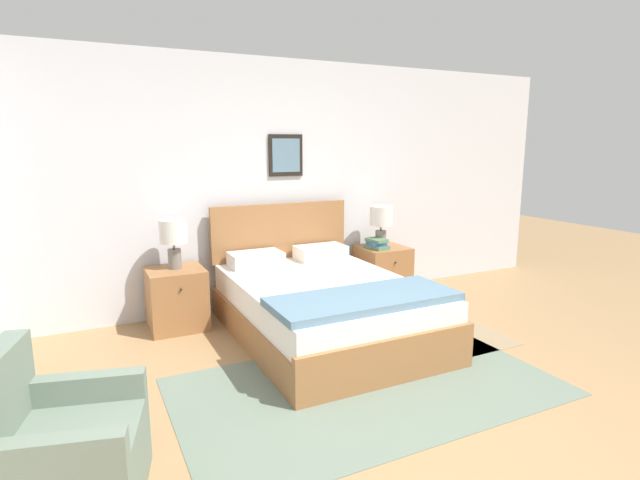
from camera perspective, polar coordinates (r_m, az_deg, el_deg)
The scene contains 13 objects.
ground_plane at distance 3.23m, azimuth 15.00°, elevation -21.85°, with size 16.00×16.00×0.00m, color #99754C.
wall_back at distance 5.36m, azimuth -5.94°, elevation 6.30°, with size 7.46×0.09×2.60m.
area_rug_main at distance 3.77m, azimuth 5.41°, elevation -16.33°, with size 2.71×1.59×0.01m.
area_rug_bedside at distance 4.98m, azimuth 14.03°, elevation -9.69°, with size 0.72×1.26×0.01m.
bed at distance 4.56m, azimuth 0.37°, elevation -7.46°, with size 1.51×2.16×1.11m.
armchair at distance 2.84m, azimuth -27.77°, elevation -21.08°, with size 0.81×0.83×0.80m.
nightstand_near_window at distance 4.95m, azimuth -16.08°, elevation -6.42°, with size 0.52×0.54×0.58m.
nightstand_by_door at distance 5.79m, azimuth 7.10°, elevation -3.56°, with size 0.52×0.54×0.58m.
table_lamp_near_window at distance 4.83m, azimuth -16.41°, elevation 0.47°, with size 0.25×0.25×0.46m.
table_lamp_by_door at distance 5.68m, azimuth 6.99°, elevation 2.34°, with size 0.25×0.25×0.46m.
book_thick_bottom at distance 5.62m, azimuth 6.47°, elevation -0.79°, with size 0.21×0.29×0.04m.
book_hardcover_middle at distance 5.61m, azimuth 6.47°, elevation -0.39°, with size 0.19×0.22×0.04m.
book_novel_upper at distance 5.60m, azimuth 6.48°, elevation -0.02°, with size 0.19×0.26×0.03m.
Camera 1 is at (-1.85, -2.00, 1.73)m, focal length 28.00 mm.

